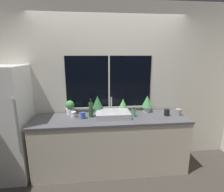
{
  "coord_description": "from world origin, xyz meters",
  "views": [
    {
      "loc": [
        -0.26,
        -2.27,
        1.87
      ],
      "look_at": [
        0.01,
        0.3,
        1.25
      ],
      "focal_mm": 28.0,
      "sensor_mm": 36.0,
      "label": 1
    }
  ],
  "objects_px": {
    "bottle_tall": "(91,109)",
    "mug_blue": "(83,115)",
    "mug_grey": "(178,112)",
    "soap_bottle": "(134,113)",
    "potted_plant_center_right": "(123,104)",
    "refrigerator": "(3,123)",
    "potted_plant_far_left": "(70,107)",
    "mug_black": "(167,112)",
    "mug_white": "(74,114)",
    "sink": "(113,114)",
    "potted_plant_far_right": "(147,103)",
    "potted_plant_center_left": "(98,103)"
  },
  "relations": [
    {
      "from": "soap_bottle",
      "to": "mug_white",
      "type": "xyz_separation_m",
      "value": [
        -0.95,
        0.07,
        -0.02
      ]
    },
    {
      "from": "bottle_tall",
      "to": "mug_blue",
      "type": "height_order",
      "value": "bottle_tall"
    },
    {
      "from": "soap_bottle",
      "to": "sink",
      "type": "bearing_deg",
      "value": 176.17
    },
    {
      "from": "potted_plant_center_left",
      "to": "potted_plant_far_right",
      "type": "distance_m",
      "value": 0.85
    },
    {
      "from": "potted_plant_far_left",
      "to": "potted_plant_center_right",
      "type": "height_order",
      "value": "potted_plant_center_right"
    },
    {
      "from": "refrigerator",
      "to": "potted_plant_far_right",
      "type": "relative_size",
      "value": 5.99
    },
    {
      "from": "potted_plant_far_left",
      "to": "mug_white",
      "type": "height_order",
      "value": "potted_plant_far_left"
    },
    {
      "from": "potted_plant_far_left",
      "to": "mug_black",
      "type": "relative_size",
      "value": 2.24
    },
    {
      "from": "potted_plant_center_right",
      "to": "potted_plant_far_left",
      "type": "bearing_deg",
      "value": -180.0
    },
    {
      "from": "mug_grey",
      "to": "mug_blue",
      "type": "relative_size",
      "value": 1.03
    },
    {
      "from": "potted_plant_far_left",
      "to": "mug_black",
      "type": "xyz_separation_m",
      "value": [
        1.57,
        -0.23,
        -0.07
      ]
    },
    {
      "from": "mug_grey",
      "to": "potted_plant_far_left",
      "type": "bearing_deg",
      "value": 172.43
    },
    {
      "from": "sink",
      "to": "mug_black",
      "type": "bearing_deg",
      "value": -1.97
    },
    {
      "from": "sink",
      "to": "bottle_tall",
      "type": "distance_m",
      "value": 0.35
    },
    {
      "from": "refrigerator",
      "to": "soap_bottle",
      "type": "distance_m",
      "value": 2.0
    },
    {
      "from": "potted_plant_center_left",
      "to": "mug_white",
      "type": "bearing_deg",
      "value": -159.24
    },
    {
      "from": "potted_plant_far_left",
      "to": "potted_plant_center_right",
      "type": "bearing_deg",
      "value": 0.0
    },
    {
      "from": "refrigerator",
      "to": "soap_bottle",
      "type": "xyz_separation_m",
      "value": [
        1.99,
        -0.02,
        0.1
      ]
    },
    {
      "from": "mug_grey",
      "to": "soap_bottle",
      "type": "bearing_deg",
      "value": 178.82
    },
    {
      "from": "refrigerator",
      "to": "mug_grey",
      "type": "bearing_deg",
      "value": -0.79
    },
    {
      "from": "mug_black",
      "to": "potted_plant_center_right",
      "type": "bearing_deg",
      "value": 161.66
    },
    {
      "from": "potted_plant_far_right",
      "to": "mug_black",
      "type": "distance_m",
      "value": 0.37
    },
    {
      "from": "bottle_tall",
      "to": "mug_blue",
      "type": "relative_size",
      "value": 2.99
    },
    {
      "from": "refrigerator",
      "to": "mug_white",
      "type": "relative_size",
      "value": 19.22
    },
    {
      "from": "refrigerator",
      "to": "mug_black",
      "type": "height_order",
      "value": "refrigerator"
    },
    {
      "from": "soap_bottle",
      "to": "potted_plant_center_right",
      "type": "bearing_deg",
      "value": 121.87
    },
    {
      "from": "sink",
      "to": "mug_blue",
      "type": "xyz_separation_m",
      "value": [
        -0.47,
        -0.03,
        0.0
      ]
    },
    {
      "from": "potted_plant_far_left",
      "to": "mug_grey",
      "type": "relative_size",
      "value": 2.25
    },
    {
      "from": "potted_plant_center_right",
      "to": "bottle_tall",
      "type": "relative_size",
      "value": 0.79
    },
    {
      "from": "refrigerator",
      "to": "potted_plant_far_left",
      "type": "distance_m",
      "value": 1.0
    },
    {
      "from": "sink",
      "to": "mug_white",
      "type": "xyz_separation_m",
      "value": [
        -0.62,
        0.05,
        -0.0
      ]
    },
    {
      "from": "sink",
      "to": "potted_plant_far_right",
      "type": "bearing_deg",
      "value": 17.64
    },
    {
      "from": "potted_plant_far_left",
      "to": "mug_blue",
      "type": "relative_size",
      "value": 2.32
    },
    {
      "from": "potted_plant_center_right",
      "to": "bottle_tall",
      "type": "distance_m",
      "value": 0.57
    },
    {
      "from": "potted_plant_center_right",
      "to": "mug_white",
      "type": "height_order",
      "value": "potted_plant_center_right"
    },
    {
      "from": "potted_plant_center_left",
      "to": "mug_black",
      "type": "height_order",
      "value": "potted_plant_center_left"
    },
    {
      "from": "soap_bottle",
      "to": "mug_white",
      "type": "bearing_deg",
      "value": 175.68
    },
    {
      "from": "potted_plant_center_left",
      "to": "mug_black",
      "type": "bearing_deg",
      "value": -11.51
    },
    {
      "from": "potted_plant_far_right",
      "to": "mug_grey",
      "type": "distance_m",
      "value": 0.52
    },
    {
      "from": "sink",
      "to": "mug_grey",
      "type": "height_order",
      "value": "sink"
    },
    {
      "from": "sink",
      "to": "mug_white",
      "type": "relative_size",
      "value": 5.97
    },
    {
      "from": "refrigerator",
      "to": "bottle_tall",
      "type": "xyz_separation_m",
      "value": [
        1.32,
        0.03,
        0.17
      ]
    },
    {
      "from": "potted_plant_far_left",
      "to": "bottle_tall",
      "type": "relative_size",
      "value": 0.78
    },
    {
      "from": "bottle_tall",
      "to": "mug_white",
      "type": "relative_size",
      "value": 3.39
    },
    {
      "from": "refrigerator",
      "to": "sink",
      "type": "height_order",
      "value": "refrigerator"
    },
    {
      "from": "mug_white",
      "to": "bottle_tall",
      "type": "bearing_deg",
      "value": -4.27
    },
    {
      "from": "potted_plant_far_right",
      "to": "soap_bottle",
      "type": "relative_size",
      "value": 1.91
    },
    {
      "from": "bottle_tall",
      "to": "mug_white",
      "type": "distance_m",
      "value": 0.29
    },
    {
      "from": "refrigerator",
      "to": "sink",
      "type": "relative_size",
      "value": 3.22
    },
    {
      "from": "mug_white",
      "to": "mug_blue",
      "type": "distance_m",
      "value": 0.17
    }
  ]
}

